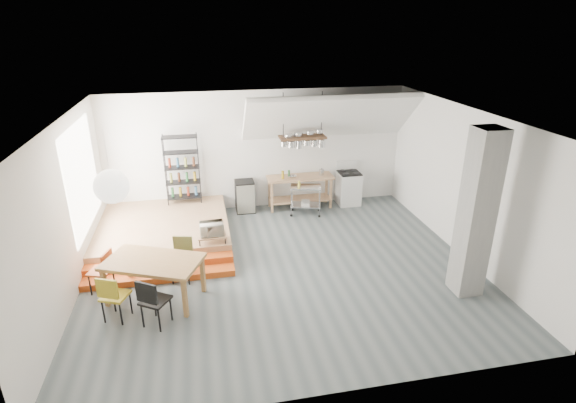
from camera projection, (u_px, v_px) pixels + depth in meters
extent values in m
plane|color=#4E585A|center=(282.00, 268.00, 9.47)|extent=(8.00, 8.00, 0.00)
cube|color=silver|center=(258.00, 151.00, 12.04)|extent=(8.00, 0.04, 3.20)
cube|color=silver|center=(65.00, 214.00, 8.13)|extent=(0.04, 7.00, 3.20)
cube|color=silver|center=(465.00, 184.00, 9.60)|extent=(0.04, 7.00, 3.20)
cube|color=white|center=(281.00, 117.00, 8.26)|extent=(8.00, 7.00, 0.02)
cube|color=white|center=(330.00, 117.00, 11.47)|extent=(4.40, 1.44, 1.32)
cube|color=white|center=(83.00, 177.00, 9.42)|extent=(0.02, 2.50, 2.20)
cube|color=#A47452|center=(164.00, 229.00, 10.75)|extent=(3.00, 3.00, 0.40)
cube|color=#C14B16|center=(160.00, 277.00, 9.03)|extent=(3.00, 0.35, 0.13)
cube|color=#C14B16|center=(161.00, 265.00, 9.32)|extent=(3.00, 0.35, 0.27)
cube|color=gray|center=(476.00, 214.00, 8.12)|extent=(0.50, 0.50, 3.20)
cube|color=#A47452|center=(300.00, 177.00, 12.20)|extent=(1.80, 0.60, 0.06)
cube|color=#A47452|center=(300.00, 199.00, 12.44)|extent=(1.70, 0.55, 0.04)
cube|color=#A47452|center=(326.00, 188.00, 12.72)|extent=(0.06, 0.06, 0.86)
cube|color=#A47452|center=(269.00, 192.00, 12.42)|extent=(0.06, 0.06, 0.86)
cube|color=#A47452|center=(331.00, 194.00, 12.32)|extent=(0.06, 0.06, 0.86)
cube|color=#A47452|center=(272.00, 198.00, 12.02)|extent=(0.06, 0.06, 0.86)
cube|color=white|center=(348.00, 189.00, 12.62)|extent=(0.60, 0.60, 0.90)
cube|color=black|center=(349.00, 173.00, 12.44)|extent=(0.58, 0.58, 0.03)
cube|color=white|center=(346.00, 165.00, 12.65)|extent=(0.60, 0.05, 0.25)
cylinder|color=black|center=(352.00, 170.00, 12.59)|extent=(0.18, 0.18, 0.02)
cylinder|color=black|center=(343.00, 171.00, 12.53)|extent=(0.18, 0.18, 0.02)
cylinder|color=black|center=(356.00, 173.00, 12.33)|extent=(0.18, 0.18, 0.02)
cylinder|color=black|center=(346.00, 174.00, 12.28)|extent=(0.18, 0.18, 0.02)
cube|color=#422D1A|center=(302.00, 137.00, 11.58)|extent=(1.20, 0.50, 0.05)
cylinder|color=black|center=(283.00, 116.00, 11.27)|extent=(0.02, 0.02, 1.15)
cylinder|color=black|center=(322.00, 114.00, 11.45)|extent=(0.02, 0.02, 1.15)
cylinder|color=silver|center=(284.00, 144.00, 11.49)|extent=(0.16, 0.16, 0.12)
cylinder|color=silver|center=(291.00, 144.00, 11.54)|extent=(0.20, 0.20, 0.16)
cylinder|color=silver|center=(299.00, 145.00, 11.58)|extent=(0.16, 0.16, 0.20)
cylinder|color=silver|center=(306.00, 143.00, 11.60)|extent=(0.20, 0.20, 0.12)
cylinder|color=silver|center=(314.00, 143.00, 11.65)|extent=(0.16, 0.16, 0.16)
cylinder|color=silver|center=(321.00, 143.00, 11.69)|extent=(0.20, 0.20, 0.20)
cylinder|color=black|center=(199.00, 166.00, 11.76)|extent=(0.02, 0.02, 1.80)
cylinder|color=black|center=(166.00, 168.00, 11.60)|extent=(0.02, 0.02, 1.80)
cylinder|color=black|center=(199.00, 170.00, 11.43)|extent=(0.02, 0.02, 1.80)
cylinder|color=black|center=(165.00, 172.00, 11.27)|extent=(0.02, 0.02, 1.80)
cube|color=black|center=(185.00, 196.00, 11.80)|extent=(0.88, 0.38, 0.02)
cube|color=black|center=(183.00, 182.00, 11.65)|extent=(0.88, 0.38, 0.02)
cube|color=black|center=(182.00, 167.00, 11.50)|extent=(0.88, 0.38, 0.02)
cube|color=black|center=(181.00, 152.00, 11.34)|extent=(0.88, 0.38, 0.02)
cube|color=black|center=(179.00, 137.00, 11.19)|extent=(0.88, 0.38, 0.03)
cylinder|color=#2D723A|center=(184.00, 191.00, 11.75)|extent=(0.07, 0.07, 0.24)
cylinder|color=#A2801B|center=(183.00, 177.00, 11.59)|extent=(0.07, 0.07, 0.24)
cylinder|color=maroon|center=(182.00, 162.00, 11.44)|extent=(0.07, 0.07, 0.24)
cube|color=#A47452|center=(212.00, 235.00, 9.69)|extent=(0.60, 0.40, 0.03)
cylinder|color=black|center=(224.00, 234.00, 9.92)|extent=(0.02, 0.02, 0.13)
cylinder|color=black|center=(200.00, 236.00, 9.82)|extent=(0.02, 0.02, 0.13)
cylinder|color=black|center=(225.00, 241.00, 9.61)|extent=(0.02, 0.02, 0.13)
cylinder|color=black|center=(200.00, 243.00, 9.51)|extent=(0.02, 0.02, 0.13)
sphere|color=white|center=(111.00, 186.00, 7.74)|extent=(0.60, 0.60, 0.60)
cube|color=olive|center=(153.00, 262.00, 8.16)|extent=(1.96, 1.57, 0.06)
cube|color=olive|center=(203.00, 274.00, 8.54)|extent=(0.10, 0.10, 0.75)
cube|color=olive|center=(129.00, 266.00, 8.84)|extent=(0.10, 0.10, 0.75)
cube|color=olive|center=(185.00, 298.00, 7.80)|extent=(0.10, 0.10, 0.75)
cube|color=olive|center=(105.00, 288.00, 8.10)|extent=(0.10, 0.10, 0.75)
cube|color=gold|center=(115.00, 296.00, 7.73)|extent=(0.54, 0.54, 0.04)
cube|color=gold|center=(107.00, 289.00, 7.46)|extent=(0.38, 0.19, 0.36)
cylinder|color=black|center=(103.00, 312.00, 7.70)|extent=(0.03, 0.03, 0.45)
cylinder|color=black|center=(121.00, 314.00, 7.64)|extent=(0.03, 0.03, 0.45)
cylinder|color=black|center=(114.00, 301.00, 7.99)|extent=(0.03, 0.03, 0.45)
cylinder|color=black|center=(131.00, 303.00, 7.93)|extent=(0.03, 0.03, 0.45)
cube|color=black|center=(155.00, 300.00, 7.57)|extent=(0.58, 0.58, 0.04)
cube|color=black|center=(146.00, 293.00, 7.31)|extent=(0.36, 0.25, 0.37)
cylinder|color=black|center=(142.00, 316.00, 7.58)|extent=(0.03, 0.03, 0.46)
cylinder|color=black|center=(159.00, 320.00, 7.46)|extent=(0.03, 0.03, 0.46)
cylinder|color=black|center=(155.00, 305.00, 7.87)|extent=(0.03, 0.03, 0.46)
cylinder|color=black|center=(171.00, 309.00, 7.76)|extent=(0.03, 0.03, 0.46)
cube|color=brown|center=(182.00, 260.00, 8.88)|extent=(0.49, 0.49, 0.04)
cube|color=brown|center=(183.00, 244.00, 8.95)|extent=(0.38, 0.14, 0.36)
cylinder|color=black|center=(193.00, 266.00, 9.11)|extent=(0.03, 0.03, 0.45)
cylinder|color=black|center=(177.00, 266.00, 9.12)|extent=(0.03, 0.03, 0.45)
cylinder|color=black|center=(189.00, 275.00, 8.81)|extent=(0.03, 0.03, 0.45)
cylinder|color=black|center=(172.00, 274.00, 8.82)|extent=(0.03, 0.03, 0.45)
cube|color=#BD491B|center=(100.00, 271.00, 8.51)|extent=(0.50, 0.50, 0.04)
cube|color=#BD491B|center=(107.00, 260.00, 8.40)|extent=(0.16, 0.37, 0.34)
cylinder|color=black|center=(106.00, 287.00, 8.43)|extent=(0.03, 0.03, 0.43)
cylinder|color=black|center=(114.00, 278.00, 8.72)|extent=(0.03, 0.03, 0.43)
cylinder|color=black|center=(90.00, 285.00, 8.47)|extent=(0.03, 0.03, 0.43)
cylinder|color=black|center=(99.00, 277.00, 8.76)|extent=(0.03, 0.03, 0.43)
cube|color=silver|center=(306.00, 187.00, 11.80)|extent=(0.88, 0.63, 0.04)
cube|color=silver|center=(306.00, 205.00, 12.00)|extent=(0.88, 0.63, 0.03)
cylinder|color=silver|center=(320.00, 198.00, 12.10)|extent=(0.03, 0.03, 0.76)
sphere|color=black|center=(319.00, 210.00, 12.24)|extent=(0.07, 0.07, 0.07)
cylinder|color=silver|center=(292.00, 197.00, 12.15)|extent=(0.03, 0.03, 0.76)
sphere|color=black|center=(292.00, 210.00, 12.28)|extent=(0.07, 0.07, 0.07)
cylinder|color=silver|center=(320.00, 203.00, 11.74)|extent=(0.03, 0.03, 0.76)
sphere|color=black|center=(319.00, 216.00, 11.88)|extent=(0.07, 0.07, 0.07)
cylinder|color=silver|center=(291.00, 203.00, 11.79)|extent=(0.03, 0.03, 0.76)
sphere|color=black|center=(291.00, 215.00, 11.92)|extent=(0.07, 0.07, 0.07)
cube|color=black|center=(245.00, 196.00, 12.14)|extent=(0.51, 0.51, 0.86)
imported|color=beige|center=(212.00, 229.00, 9.63)|extent=(0.52, 0.37, 0.28)
imported|color=silver|center=(292.00, 177.00, 12.09)|extent=(0.23, 0.23, 0.05)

